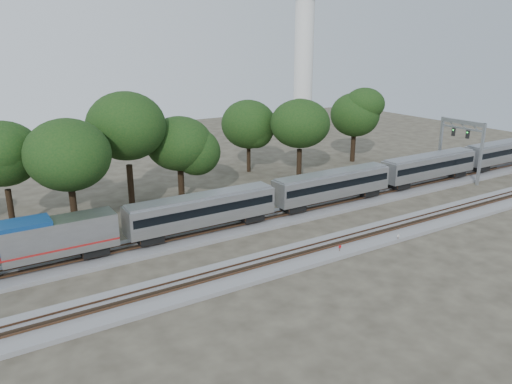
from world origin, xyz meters
The scene contains 15 objects.
ground centered at (0.00, 0.00, 0.00)m, with size 160.00×160.00×0.00m, color #383328.
track_far centered at (0.00, 6.00, 0.21)m, with size 160.00×5.00×0.73m.
track_near centered at (0.00, -4.00, 0.21)m, with size 160.00×5.00×0.73m.
train centered at (10.35, 6.00, 3.09)m, with size 86.40×2.97×4.38m.
switch_stand_red centered at (1.49, -5.51, 0.65)m, with size 0.32×0.07×1.02m.
switch_stand_white centered at (8.68, -6.40, 0.56)m, with size 0.28×0.08×0.87m.
switch_lever centered at (5.79, -5.75, 0.15)m, with size 0.50×0.30×0.30m, color #512D19.
signal_gantry centered at (34.68, 6.00, 6.56)m, with size 0.63×7.41×9.01m.
tree_1 centered at (-24.76, 19.11, 8.58)m, with size 8.74×8.74×12.32m.
tree_2 centered at (-19.05, 14.38, 8.72)m, with size 8.88×8.88×12.52m.
tree_3 centered at (-11.12, 19.10, 10.36)m, with size 10.54×10.54×14.86m.
tree_4 centered at (-4.43, 19.00, 7.51)m, with size 7.66×7.66×10.79m.
tree_5 centered at (10.64, 26.77, 7.57)m, with size 7.71×7.71×10.88m.
tree_6 centered at (15.06, 19.32, 8.33)m, with size 8.48×8.48×11.96m.
tree_7 centered at (29.51, 23.19, 8.04)m, with size 8.19×8.19×11.54m.
Camera 1 is at (-29.44, -39.32, 20.36)m, focal length 35.00 mm.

